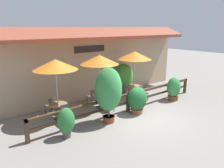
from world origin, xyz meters
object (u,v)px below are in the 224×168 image
chair_middle_streetside (108,102)px  patio_umbrella_far (135,55)px  patio_umbrella_middle (99,60)px  potted_plant_entrance_palm (137,100)px  chair_middle_wallside (92,96)px  potted_plant_tall_tropical (174,89)px  chair_far_wallside (125,87)px  potted_plant_broad_leaf (124,78)px  chair_near_streetside (66,113)px  dining_table_middle (100,97)px  chair_near_wallside (51,105)px  dining_table_far (134,88)px  chair_far_streetside (142,92)px  dining_table_near (58,107)px  patio_umbrella_near (55,65)px  potted_plant_small_flowering (66,122)px  potted_plant_corner_fern (109,91)px

chair_middle_streetside → patio_umbrella_far: 3.44m
patio_umbrella_middle → potted_plant_entrance_palm: patio_umbrella_middle is taller
chair_middle_wallside → potted_plant_tall_tropical: bearing=147.1°
chair_far_wallside → potted_plant_broad_leaf: (0.16, 0.32, 0.55)m
patio_umbrella_middle → patio_umbrella_far: same height
chair_near_streetside → potted_plant_tall_tropical: (6.51, -1.02, 0.20)m
chair_near_streetside → chair_middle_streetside: 2.42m
dining_table_middle → potted_plant_entrance_palm: potted_plant_entrance_palm is taller
chair_near_wallside → dining_table_far: chair_near_wallside is taller
patio_umbrella_middle → chair_middle_wallside: (-0.03, 0.68, -2.10)m
chair_far_streetside → chair_middle_streetside: bearing=170.9°
dining_table_middle → dining_table_near: bearing=179.7°
chair_near_streetside → potted_plant_entrance_palm: 3.55m
patio_umbrella_near → patio_umbrella_far: bearing=1.1°
potted_plant_small_flowering → potted_plant_broad_leaf: (5.72, 2.99, 0.39)m
chair_near_wallside → potted_plant_tall_tropical: bearing=146.9°
chair_far_streetside → potted_plant_tall_tropical: (1.46, -1.11, 0.20)m
patio_umbrella_near → patio_umbrella_far: size_ratio=1.00×
patio_umbrella_far → potted_plant_entrance_palm: bearing=-130.8°
chair_middle_streetside → potted_plant_broad_leaf: (2.73, 1.83, 0.55)m
dining_table_near → potted_plant_broad_leaf: size_ratio=0.44×
dining_table_near → chair_near_streetside: 0.73m
chair_near_wallside → potted_plant_entrance_palm: size_ratio=0.64×
potted_plant_tall_tropical → patio_umbrella_near: bearing=165.0°
dining_table_near → potted_plant_small_flowering: 1.93m
patio_umbrella_near → chair_far_wallside: patio_umbrella_near is taller
chair_near_streetside → potted_plant_corner_fern: (1.60, -1.05, 1.00)m
potted_plant_corner_fern → potted_plant_tall_tropical: (4.91, 0.03, -0.80)m
patio_umbrella_near → dining_table_middle: size_ratio=3.33×
dining_table_near → dining_table_middle: size_ratio=1.00×
patio_umbrella_near → dining_table_middle: bearing=-0.3°
patio_umbrella_middle → dining_table_middle: 2.00m
dining_table_far → dining_table_near: bearing=-178.9°
potted_plant_broad_leaf → chair_far_streetside: bearing=-93.4°
dining_table_far → potted_plant_corner_fern: (-3.43, -1.87, 0.90)m
potted_plant_tall_tropical → dining_table_middle: bearing=157.2°
potted_plant_tall_tropical → chair_far_wallside: bearing=120.6°
patio_umbrella_near → potted_plant_entrance_palm: 4.29m
dining_table_far → chair_far_wallside: size_ratio=0.98×
chair_middle_wallside → dining_table_far: chair_middle_wallside is taller
dining_table_middle → potted_plant_small_flowering: (-2.96, -1.84, 0.06)m
chair_near_streetside → potted_plant_corner_fern: 2.15m
chair_middle_streetside → chair_far_streetside: same height
patio_umbrella_middle → potted_plant_small_flowering: 3.99m
dining_table_middle → dining_table_far: (2.64, 0.11, 0.00)m
chair_near_wallside → patio_umbrella_far: size_ratio=0.31×
dining_table_middle → chair_middle_wallside: chair_middle_wallside is taller
chair_near_wallside → dining_table_middle: size_ratio=1.02×
dining_table_middle → chair_middle_streetside: bearing=-87.3°
chair_middle_streetside → potted_plant_entrance_palm: 1.50m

